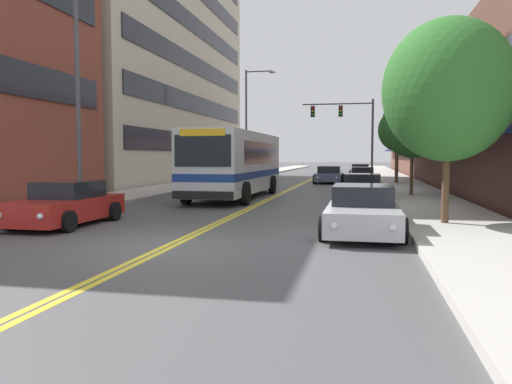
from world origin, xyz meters
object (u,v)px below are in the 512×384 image
(car_white_parked_right_mid, at_px, (360,171))
(street_lamp_left_near, at_px, (87,82))
(car_silver_parked_right_foreground, at_px, (363,211))
(street_tree_right_mid, at_px, (413,125))
(car_navy_parked_right_end, at_px, (362,188))
(car_charcoal_parked_left_near, at_px, (250,175))
(street_tree_right_far, at_px, (397,130))
(car_slate_blue_moving_lead, at_px, (329,175))
(traffic_signal_mast, at_px, (349,123))
(city_bus, at_px, (237,161))
(car_champagne_parked_right_far, at_px, (363,176))
(car_beige_parked_left_far, at_px, (264,172))
(car_red_parked_left_mid, at_px, (67,205))
(street_tree_right_near, at_px, (448,90))
(street_lamp_left_far, at_px, (250,116))

(car_white_parked_right_mid, xyz_separation_m, street_lamp_left_near, (-9.18, -33.30, 3.98))
(car_silver_parked_right_foreground, distance_m, street_tree_right_mid, 12.48)
(car_navy_parked_right_end, distance_m, street_tree_right_mid, 4.26)
(car_charcoal_parked_left_near, height_order, car_navy_parked_right_end, car_charcoal_parked_left_near)
(street_tree_right_far, bearing_deg, car_slate_blue_moving_lead, 157.93)
(traffic_signal_mast, bearing_deg, city_bus, -105.19)
(car_silver_parked_right_foreground, xyz_separation_m, car_champagne_parked_right_far, (0.08, 23.65, -0.00))
(car_beige_parked_left_far, xyz_separation_m, traffic_signal_mast, (7.56, -2.01, 4.20))
(car_charcoal_parked_left_near, bearing_deg, car_red_parked_left_mid, -90.10)
(car_charcoal_parked_left_near, xyz_separation_m, street_tree_right_mid, (11.02, -13.06, 3.00))
(street_tree_right_near, relative_size, street_tree_right_far, 1.10)
(car_silver_parked_right_foreground, relative_size, traffic_signal_mast, 0.71)
(car_beige_parked_left_far, relative_size, street_lamp_left_far, 0.52)
(car_red_parked_left_mid, xyz_separation_m, car_champagne_parked_right_far, (8.76, 23.84, -0.01))
(street_tree_right_mid, bearing_deg, car_white_parked_right_mid, 96.00)
(street_tree_right_near, bearing_deg, car_champagne_parked_right_far, 95.68)
(traffic_signal_mast, bearing_deg, car_silver_parked_right_foreground, -87.82)
(street_lamp_left_far, bearing_deg, street_lamp_left_near, -89.90)
(car_charcoal_parked_left_near, bearing_deg, car_champagne_parked_right_far, -8.40)
(street_tree_right_mid, bearing_deg, traffic_signal_mast, 101.52)
(street_lamp_left_far, distance_m, street_tree_right_mid, 20.03)
(car_silver_parked_right_foreground, xyz_separation_m, street_lamp_left_far, (-9.32, 28.03, 4.88))
(car_beige_parked_left_far, xyz_separation_m, car_white_parked_right_mid, (8.57, 4.47, 0.01))
(city_bus, bearing_deg, car_silver_parked_right_foreground, -59.87)
(car_champagne_parked_right_far, relative_size, street_lamp_left_far, 0.46)
(city_bus, xyz_separation_m, street_lamp_left_near, (-3.16, -8.37, 2.80))
(car_slate_blue_moving_lead, distance_m, traffic_signal_mast, 5.96)
(car_silver_parked_right_foreground, bearing_deg, car_red_parked_left_mid, -178.76)
(street_tree_right_near, bearing_deg, car_red_parked_left_mid, -172.10)
(car_slate_blue_moving_lead, relative_size, street_lamp_left_far, 0.50)
(car_navy_parked_right_end, bearing_deg, car_charcoal_parked_left_near, 120.10)
(car_beige_parked_left_far, height_order, car_white_parked_right_mid, car_white_parked_right_mid)
(car_white_parked_right_mid, relative_size, street_tree_right_mid, 0.97)
(traffic_signal_mast, bearing_deg, car_champagne_parked_right_far, -77.50)
(car_charcoal_parked_left_near, height_order, street_tree_right_far, street_tree_right_far)
(car_slate_blue_moving_lead, distance_m, street_lamp_left_far, 8.98)
(street_tree_right_far, bearing_deg, street_lamp_left_far, 156.88)
(street_lamp_left_near, height_order, street_tree_right_mid, street_lamp_left_near)
(street_lamp_left_near, height_order, street_lamp_left_far, street_lamp_left_far)
(street_tree_right_far, bearing_deg, car_red_parked_left_mid, -115.57)
(street_tree_right_near, distance_m, street_tree_right_mid, 10.55)
(car_red_parked_left_mid, xyz_separation_m, car_white_parked_right_mid, (8.58, 35.65, 0.02))
(car_red_parked_left_mid, relative_size, car_navy_parked_right_end, 0.99)
(car_charcoal_parked_left_near, relative_size, traffic_signal_mast, 0.65)
(street_lamp_left_far, relative_size, street_tree_right_near, 1.63)
(car_silver_parked_right_foreground, distance_m, car_navy_parked_right_end, 10.03)
(car_charcoal_parked_left_near, relative_size, street_tree_right_far, 0.84)
(traffic_signal_mast, distance_m, street_tree_right_mid, 17.51)
(car_champagne_parked_right_far, height_order, car_navy_parked_right_end, car_champagne_parked_right_far)
(traffic_signal_mast, bearing_deg, car_navy_parked_right_end, -86.65)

